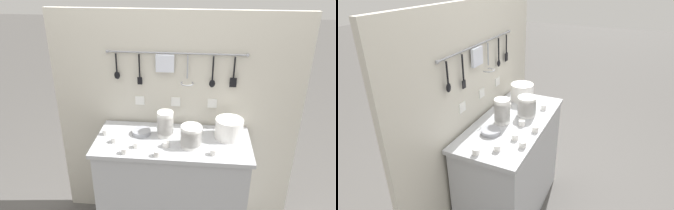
% 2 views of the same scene
% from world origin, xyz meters
% --- Properties ---
extents(counter, '(1.12, 0.51, 0.90)m').
position_xyz_m(counter, '(0.00, 0.00, 0.45)').
color(counter, '#ADAFB5').
rests_on(counter, ground).
extents(back_wall, '(1.92, 0.11, 1.78)m').
position_xyz_m(back_wall, '(-0.00, 0.29, 0.89)').
color(back_wall, beige).
rests_on(back_wall, ground).
extents(bowl_stack_back_corner, '(0.15, 0.15, 0.16)m').
position_xyz_m(bowl_stack_back_corner, '(0.13, -0.06, 0.98)').
color(bowl_stack_back_corner, white).
rests_on(bowl_stack_back_corner, counter).
extents(bowl_stack_nested_right, '(0.12, 0.12, 0.19)m').
position_xyz_m(bowl_stack_nested_right, '(-0.06, 0.06, 1.00)').
color(bowl_stack_nested_right, white).
rests_on(bowl_stack_nested_right, counter).
extents(plate_stack, '(0.20, 0.20, 0.15)m').
position_xyz_m(plate_stack, '(0.40, 0.08, 0.98)').
color(plate_stack, white).
rests_on(plate_stack, counter).
extents(steel_mixing_bowl, '(0.14, 0.14, 0.03)m').
position_xyz_m(steel_mixing_bowl, '(-0.24, 0.07, 0.92)').
color(steel_mixing_bowl, '#93969E').
rests_on(steel_mixing_bowl, counter).
extents(cup_front_left, '(0.05, 0.05, 0.04)m').
position_xyz_m(cup_front_left, '(0.19, 0.12, 0.92)').
color(cup_front_left, white).
rests_on(cup_front_left, counter).
extents(cup_mid_row, '(0.05, 0.05, 0.04)m').
position_xyz_m(cup_mid_row, '(-0.41, -0.07, 0.92)').
color(cup_mid_row, white).
rests_on(cup_mid_row, counter).
extents(cup_front_right, '(0.05, 0.05, 0.04)m').
position_xyz_m(cup_front_right, '(0.29, -0.16, 0.92)').
color(cup_front_right, white).
rests_on(cup_front_right, counter).
extents(cup_by_caddy, '(0.05, 0.05, 0.04)m').
position_xyz_m(cup_by_caddy, '(-0.50, 0.04, 0.92)').
color(cup_by_caddy, white).
rests_on(cup_by_caddy, counter).
extents(cup_edge_near, '(0.05, 0.05, 0.04)m').
position_xyz_m(cup_edge_near, '(-0.08, -0.21, 0.92)').
color(cup_edge_near, white).
rests_on(cup_edge_near, counter).
extents(cup_edge_far, '(0.05, 0.05, 0.04)m').
position_xyz_m(cup_edge_far, '(-0.04, -0.09, 0.92)').
color(cup_edge_far, white).
rests_on(cup_edge_far, counter).
extents(cup_beside_plates, '(0.05, 0.05, 0.04)m').
position_xyz_m(cup_beside_plates, '(-0.24, -0.12, 0.92)').
color(cup_beside_plates, white).
rests_on(cup_beside_plates, counter).
extents(cup_centre, '(0.05, 0.05, 0.04)m').
position_xyz_m(cup_centre, '(-0.30, -0.20, 0.92)').
color(cup_centre, white).
rests_on(cup_centre, counter).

